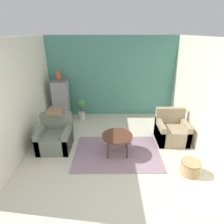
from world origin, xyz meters
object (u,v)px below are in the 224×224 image
armchair_left (55,138)px  wicker_basket (190,167)px  birdcage (61,101)px  armchair_right (171,131)px  potted_plant (81,107)px  coffee_table (117,137)px  parrot (58,76)px

armchair_left → wicker_basket: armchair_left is taller
armchair_left → birdcage: (-0.21, 1.62, 0.37)m
armchair_right → potted_plant: armchair_right is taller
birdcage → armchair_left: bearing=-82.6°
armchair_left → wicker_basket: size_ratio=2.11×
armchair_right → wicker_basket: armchair_right is taller
armchair_right → wicker_basket: bearing=-89.2°
birdcage → coffee_table: bearing=-47.5°
coffee_table → armchair_right: (1.42, 0.56, -0.17)m
armchair_right → wicker_basket: (0.02, -1.26, -0.12)m
potted_plant → armchair_left: bearing=-103.3°
armchair_left → armchair_right: bearing=6.3°
armchair_right → potted_plant: size_ratio=1.23×
armchair_left → coffee_table: bearing=-9.0°
parrot → potted_plant: size_ratio=0.43×
armchair_right → potted_plant: (-2.52, 1.33, 0.13)m
coffee_table → potted_plant: (-1.10, 1.89, -0.04)m
coffee_table → wicker_basket: bearing=-26.1°
armchair_right → potted_plant: bearing=152.1°
potted_plant → wicker_basket: size_ratio=1.72×
armchair_right → parrot: bearing=157.3°
coffee_table → birdcage: 2.53m
coffee_table → birdcage: bearing=132.5°
coffee_table → wicker_basket: 1.63m
potted_plant → parrot: bearing=-177.5°
armchair_right → potted_plant: 2.85m
coffee_table → parrot: parrot is taller
potted_plant → coffee_table: bearing=-59.8°
coffee_table → parrot: 2.71m
birdcage → potted_plant: birdcage is taller
wicker_basket → armchair_left: bearing=162.2°
coffee_table → wicker_basket: size_ratio=1.80×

